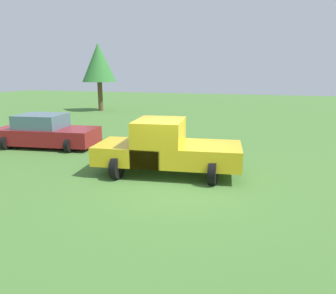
{
  "coord_description": "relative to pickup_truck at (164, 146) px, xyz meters",
  "views": [
    {
      "loc": [
        8.6,
        2.44,
        3.25
      ],
      "look_at": [
        -0.71,
        -0.44,
        0.9
      ],
      "focal_mm": 33.18,
      "sensor_mm": 36.0,
      "label": 1
    }
  ],
  "objects": [
    {
      "name": "ground_plane",
      "position": [
        0.69,
        0.56,
        -0.91
      ],
      "size": [
        80.0,
        80.0,
        0.0
      ],
      "primitive_type": "plane",
      "color": "#477533"
    },
    {
      "name": "pickup_truck",
      "position": [
        0.0,
        0.0,
        0.0
      ],
      "size": [
        2.62,
        4.84,
        1.78
      ],
      "rotation": [
        0.0,
        0.0,
        1.7
      ],
      "color": "black",
      "rests_on": "ground_plane"
    },
    {
      "name": "sedan_near",
      "position": [
        -2.08,
        -6.24,
        -0.26
      ],
      "size": [
        2.55,
        4.63,
        1.45
      ],
      "rotation": [
        0.0,
        0.0,
        1.7
      ],
      "color": "black",
      "rests_on": "ground_plane"
    },
    {
      "name": "tree_side",
      "position": [
        -14.77,
        -10.57,
        3.1
      ],
      "size": [
        2.85,
        2.85,
        5.64
      ],
      "color": "brown",
      "rests_on": "ground_plane"
    }
  ]
}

